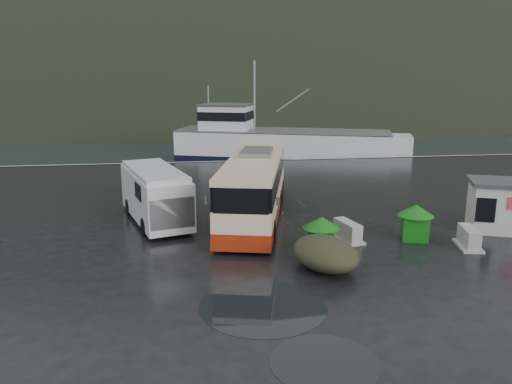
{
  "coord_description": "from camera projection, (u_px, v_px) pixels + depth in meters",
  "views": [
    {
      "loc": [
        -3.09,
        -19.49,
        6.87
      ],
      "look_at": [
        -0.09,
        2.04,
        1.7
      ],
      "focal_mm": 35.0,
      "sensor_mm": 36.0,
      "label": 1
    }
  ],
  "objects": [
    {
      "name": "ground",
      "position": [
        265.0,
        243.0,
        20.78
      ],
      "size": [
        160.0,
        160.0,
        0.0
      ],
      "primitive_type": "plane",
      "color": "black",
      "rests_on": "ground"
    },
    {
      "name": "harbor_water",
      "position": [
        198.0,
        101.0,
        126.77
      ],
      "size": [
        300.0,
        180.0,
        0.02
      ],
      "primitive_type": "cube",
      "color": "black",
      "rests_on": "ground"
    },
    {
      "name": "quay_edge",
      "position": [
        226.0,
        161.0,
        40.05
      ],
      "size": [
        160.0,
        0.6,
        1.5
      ],
      "primitive_type": "cube",
      "color": "#999993",
      "rests_on": "ground"
    },
    {
      "name": "headland",
      "position": [
        210.0,
        87.0,
        263.0
      ],
      "size": [
        780.0,
        540.0,
        570.0
      ],
      "primitive_type": "ellipsoid",
      "color": "black",
      "rests_on": "ground"
    },
    {
      "name": "coach_bus",
      "position": [
        255.0,
        216.0,
        24.69
      ],
      "size": [
        5.41,
        11.67,
        3.2
      ],
      "primitive_type": null,
      "rotation": [
        0.0,
        0.0,
        -0.23
      ],
      "color": "beige",
      "rests_on": "ground"
    },
    {
      "name": "white_van",
      "position": [
        157.0,
        221.0,
        23.77
      ],
      "size": [
        3.82,
        6.57,
        2.6
      ],
      "primitive_type": null,
      "rotation": [
        0.0,
        0.0,
        0.29
      ],
      "color": "silver",
      "rests_on": "ground"
    },
    {
      "name": "waste_bin_left",
      "position": [
        321.0,
        252.0,
        19.68
      ],
      "size": [
        1.35,
        1.35,
        1.46
      ],
      "primitive_type": null,
      "rotation": [
        0.0,
        0.0,
        -0.36
      ],
      "color": "#116212",
      "rests_on": "ground"
    },
    {
      "name": "waste_bin_right",
      "position": [
        414.0,
        239.0,
        21.23
      ],
      "size": [
        1.37,
        1.37,
        1.52
      ],
      "primitive_type": null,
      "rotation": [
        0.0,
        0.0,
        -0.31
      ],
      "color": "#116212",
      "rests_on": "ground"
    },
    {
      "name": "dome_tent",
      "position": [
        325.0,
        268.0,
        18.06
      ],
      "size": [
        2.84,
        3.41,
        1.15
      ],
      "primitive_type": null,
      "rotation": [
        0.0,
        0.0,
        0.29
      ],
      "color": "#2D2F1C",
      "rests_on": "ground"
    },
    {
      "name": "ticket_kiosk",
      "position": [
        500.0,
        230.0,
        22.44
      ],
      "size": [
        3.53,
        3.13,
        2.29
      ],
      "primitive_type": null,
      "rotation": [
        0.0,
        0.0,
        -0.37
      ],
      "color": "#B8B8B3",
      "rests_on": "ground"
    },
    {
      "name": "jersey_barrier_a",
      "position": [
        347.0,
        240.0,
        21.1
      ],
      "size": [
        1.17,
        1.78,
        0.82
      ],
      "primitive_type": null,
      "rotation": [
        0.0,
        0.0,
        0.23
      ],
      "color": "#999993",
      "rests_on": "ground"
    },
    {
      "name": "jersey_barrier_b",
      "position": [
        468.0,
        247.0,
        20.26
      ],
      "size": [
        1.17,
        1.77,
        0.82
      ],
      "primitive_type": null,
      "rotation": [
        0.0,
        0.0,
        -0.23
      ],
      "color": "#999993",
      "rests_on": "ground"
    },
    {
      "name": "fishing_trawler",
      "position": [
        282.0,
        149.0,
        46.82
      ],
      "size": [
        23.61,
        12.62,
        9.3
      ],
      "primitive_type": null,
      "rotation": [
        0.0,
        0.0,
        -0.34
      ],
      "color": "silver",
      "rests_on": "ground"
    },
    {
      "name": "puddles",
      "position": [
        284.0,
        266.0,
        18.24
      ],
      "size": [
        6.72,
        17.56,
        0.01
      ],
      "color": "black",
      "rests_on": "ground"
    }
  ]
}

